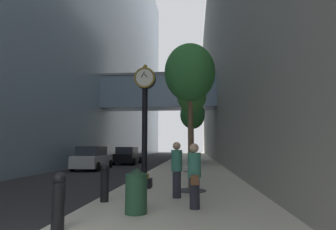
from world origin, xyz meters
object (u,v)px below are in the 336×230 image
street_clock (145,118)px  bollard_nearest (59,200)px  car_silver_mid (92,158)px  street_tree_mid_far (192,115)px  street_tree_far (193,111)px  pedestrian_by_clock (177,168)px  car_black_near (127,156)px  street_tree_mid_near (192,97)px  bollard_second (105,182)px  trash_bin (136,190)px  pedestrian_walking (194,174)px  street_tree_near (190,74)px

street_clock → bollard_nearest: street_clock is taller
car_silver_mid → street_tree_mid_far: bearing=32.8°
street_tree_far → pedestrian_by_clock: bearing=-91.0°
street_tree_far → car_black_near: 9.73m
street_tree_mid_far → car_silver_mid: 9.46m
street_tree_mid_near → street_tree_mid_far: street_tree_mid_near is taller
bollard_second → trash_bin: size_ratio=1.03×
trash_bin → car_black_near: (-5.06, 20.01, 0.12)m
bollard_second → street_tree_mid_near: street_tree_mid_near is taller
pedestrian_by_clock → car_silver_mid: pedestrian_by_clock is taller
bollard_second → pedestrian_by_clock: pedestrian_by_clock is taller
pedestrian_walking → car_silver_mid: pedestrian_walking is taller
street_tree_far → car_silver_mid: (-7.34, -12.06, -4.95)m
bollard_nearest → trash_bin: (1.19, 1.45, -0.03)m
street_tree_mid_near → pedestrian_by_clock: size_ratio=3.40×
street_clock → trash_bin: (0.54, -4.06, -2.12)m
bollard_nearest → street_tree_mid_near: size_ratio=0.19×
street_clock → street_tree_far: bearing=85.2°
pedestrian_walking → street_tree_far: bearing=90.3°
street_tree_mid_near → street_tree_far: (0.00, 14.67, 0.95)m
street_clock → street_tree_mid_near: size_ratio=0.83×
street_tree_mid_far → bollard_nearest: bearing=-97.1°
car_black_near → car_silver_mid: bearing=-98.9°
street_tree_near → bollard_second: bearing=-137.8°
bollard_second → street_tree_mid_far: 17.47m
bollard_second → street_tree_mid_far: size_ratio=0.19×
car_black_near → car_silver_mid: size_ratio=0.97×
pedestrian_by_clock → bollard_nearest: bearing=-119.7°
street_clock → car_black_near: (-4.52, 15.95, -2.00)m
bollard_second → street_tree_far: street_tree_far is taller
trash_bin → street_tree_far: bearing=87.2°
pedestrian_walking → car_black_near: pedestrian_walking is taller
street_tree_near → street_tree_mid_far: (-0.00, 14.67, 0.09)m
street_tree_mid_near → street_tree_mid_far: bearing=90.0°
bollard_second → street_tree_near: street_tree_near is taller
street_clock → street_tree_mid_far: bearing=82.8°
pedestrian_by_clock → street_tree_mid_far: bearing=88.5°
bollard_nearest → pedestrian_walking: pedestrian_walking is taller
car_silver_mid → street_tree_far: bearing=58.7°
street_clock → bollard_second: 3.53m
street_tree_mid_near → pedestrian_walking: street_tree_mid_near is taller
car_black_near → pedestrian_by_clock: bearing=-71.8°
pedestrian_walking → car_silver_mid: (-7.47, 12.84, -0.18)m
street_tree_mid_far → trash_bin: bearing=-93.9°
street_tree_far → street_tree_mid_far: bearing=-90.0°
bollard_second → street_tree_mid_far: (2.43, 16.88, 3.77)m
street_tree_near → pedestrian_by_clock: bearing=-106.2°
street_clock → trash_bin: bearing=-82.4°
street_clock → street_tree_far: street_tree_far is taller
street_tree_far → trash_bin: (-1.24, -25.51, -5.09)m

